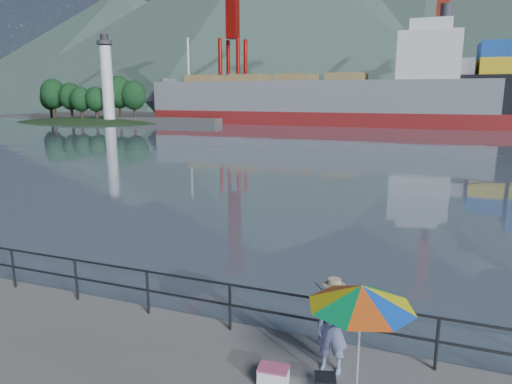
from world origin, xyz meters
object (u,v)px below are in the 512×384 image
Objects in this scene: bulk_carrier at (324,99)px; cooler_bag at (273,377)px; fisherman at (333,329)px; beach_umbrella at (361,296)px.

cooler_bag is at bearing -77.99° from bulk_carrier.
fisherman reaches higher than cooler_bag.
beach_umbrella is 2.19m from cooler_bag.
bulk_carrier is (-16.47, 70.90, 2.21)m from beach_umbrella.
beach_umbrella is 4.08× the size of cooler_bag.
fisherman is 72.00m from bulk_carrier.
beach_umbrella is at bearing -76.92° from bulk_carrier.
fisherman is 0.79× the size of beach_umbrella.
cooler_bag is (-0.83, -0.75, -0.65)m from fisherman.
beach_umbrella is 72.82m from bulk_carrier.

